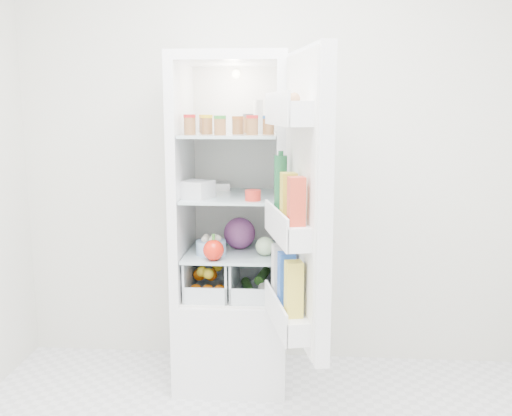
# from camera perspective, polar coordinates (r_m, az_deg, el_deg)

# --- Properties ---
(room_walls) EXTENTS (3.02, 3.02, 2.61)m
(room_walls) POSITION_cam_1_polar(r_m,az_deg,el_deg) (1.86, -0.49, 12.06)
(room_walls) COLOR silver
(room_walls) RESTS_ON ground
(refrigerator) EXTENTS (0.60, 0.60, 1.80)m
(refrigerator) POSITION_cam_1_polar(r_m,az_deg,el_deg) (3.24, -2.22, -5.39)
(refrigerator) COLOR white
(refrigerator) RESTS_ON ground
(shelf_low) EXTENTS (0.49, 0.53, 0.01)m
(shelf_low) POSITION_cam_1_polar(r_m,az_deg,el_deg) (3.16, -2.36, -4.38)
(shelf_low) COLOR #ABC3C8
(shelf_low) RESTS_ON refrigerator
(shelf_mid) EXTENTS (0.49, 0.53, 0.02)m
(shelf_mid) POSITION_cam_1_polar(r_m,az_deg,el_deg) (3.09, -2.40, 1.19)
(shelf_mid) COLOR #ABC3C8
(shelf_mid) RESTS_ON refrigerator
(shelf_top) EXTENTS (0.49, 0.53, 0.02)m
(shelf_top) POSITION_cam_1_polar(r_m,az_deg,el_deg) (3.06, -2.44, 7.31)
(shelf_top) COLOR #ABC3C8
(shelf_top) RESTS_ON refrigerator
(crisper_left) EXTENTS (0.23, 0.46, 0.22)m
(crisper_left) POSITION_cam_1_polar(r_m,az_deg,el_deg) (3.21, -4.53, -6.58)
(crisper_left) COLOR silver
(crisper_left) RESTS_ON refrigerator
(crisper_right) EXTENTS (0.23, 0.46, 0.22)m
(crisper_right) POSITION_cam_1_polar(r_m,az_deg,el_deg) (3.18, -0.13, -6.69)
(crisper_right) COLOR silver
(crisper_right) RESTS_ON refrigerator
(condiment_jars) EXTENTS (0.46, 0.34, 0.08)m
(condiment_jars) POSITION_cam_1_polar(r_m,az_deg,el_deg) (3.00, -2.77, 8.21)
(condiment_jars) COLOR #B21919
(condiment_jars) RESTS_ON shelf_top
(squeeze_bottle) EXTENTS (0.07, 0.07, 0.18)m
(squeeze_bottle) POSITION_cam_1_polar(r_m,az_deg,el_deg) (3.10, 0.23, 9.13)
(squeeze_bottle) COLOR silver
(squeeze_bottle) RESTS_ON shelf_top
(tub_white) EXTENTS (0.19, 0.19, 0.09)m
(tub_white) POSITION_cam_1_polar(r_m,az_deg,el_deg) (2.99, -5.93, 1.85)
(tub_white) COLOR silver
(tub_white) RESTS_ON shelf_mid
(tin_red) EXTENTS (0.10, 0.10, 0.05)m
(tin_red) POSITION_cam_1_polar(r_m,az_deg,el_deg) (2.90, -0.31, 1.28)
(tin_red) COLOR red
(tin_red) RESTS_ON shelf_mid
(foil_tray) EXTENTS (0.18, 0.15, 0.04)m
(foil_tray) POSITION_cam_1_polar(r_m,az_deg,el_deg) (3.29, -4.10, 2.18)
(foil_tray) COLOR silver
(foil_tray) RESTS_ON shelf_mid
(red_cabbage) EXTENTS (0.18, 0.18, 0.18)m
(red_cabbage) POSITION_cam_1_polar(r_m,az_deg,el_deg) (3.17, -1.66, -2.53)
(red_cabbage) COLOR #581E58
(red_cabbage) RESTS_ON shelf_low
(bell_pepper) EXTENTS (0.11, 0.11, 0.11)m
(bell_pepper) POSITION_cam_1_polar(r_m,az_deg,el_deg) (2.94, -4.27, -4.22)
(bell_pepper) COLOR red
(bell_pepper) RESTS_ON shelf_low
(mushroom_bowl) EXTENTS (0.17, 0.17, 0.07)m
(mushroom_bowl) POSITION_cam_1_polar(r_m,az_deg,el_deg) (3.07, -4.51, -3.96)
(mushroom_bowl) COLOR #9ABEE6
(mushroom_bowl) RESTS_ON shelf_low
(salad_bag) EXTENTS (0.10, 0.10, 0.10)m
(salad_bag) POSITION_cam_1_polar(r_m,az_deg,el_deg) (3.03, 0.91, -3.84)
(salad_bag) COLOR #B2D29E
(salad_bag) RESTS_ON shelf_low
(citrus_pile) EXTENTS (0.20, 0.24, 0.16)m
(citrus_pile) POSITION_cam_1_polar(r_m,az_deg,el_deg) (3.16, -4.88, -7.23)
(citrus_pile) COLOR #E5590C
(citrus_pile) RESTS_ON refrigerator
(veg_pile) EXTENTS (0.16, 0.30, 0.10)m
(veg_pile) POSITION_cam_1_polar(r_m,az_deg,el_deg) (3.19, -0.04, -7.51)
(veg_pile) COLOR #234D19
(veg_pile) RESTS_ON refrigerator
(fridge_door) EXTENTS (0.29, 0.60, 1.30)m
(fridge_door) POSITION_cam_1_polar(r_m,az_deg,el_deg) (2.51, 4.50, 0.09)
(fridge_door) COLOR white
(fridge_door) RESTS_ON refrigerator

